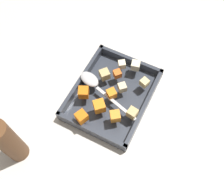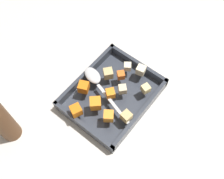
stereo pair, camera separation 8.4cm
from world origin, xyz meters
The scene contains 16 objects.
ground_plane centered at (0.00, 0.00, 0.00)m, with size 4.00×4.00×0.00m, color beige.
baking_dish centered at (0.00, 0.01, 0.01)m, with size 0.30×0.24×0.05m.
carrot_chunk_rim_edge centered at (-0.07, 0.01, 0.06)m, with size 0.03×0.03×0.03m, color orange.
carrot_chunk_near_right centered at (-0.05, 0.08, 0.06)m, with size 0.03×0.03×0.03m, color orange.
carrot_chunk_near_spoon centered at (-0.08, -0.04, 0.06)m, with size 0.03×0.03×0.03m, color orange.
carrot_chunk_heap_side centered at (-0.02, 0.00, 0.06)m, with size 0.03×0.03×0.03m, color orange.
carrot_chunk_corner_ne centered at (0.06, 0.02, 0.06)m, with size 0.02×0.02×0.02m, color orange.
carrot_chunk_center centered at (-0.13, 0.04, 0.06)m, with size 0.03×0.03×0.03m, color orange.
potato_chunk_under_handle centered at (0.04, 0.05, 0.06)m, with size 0.03×0.03×0.03m, color tan.
potato_chunk_heap_top centered at (0.07, -0.08, 0.06)m, with size 0.02×0.02×0.02m, color #E0CC89.
potato_chunk_corner_sw centered at (0.02, -0.02, 0.06)m, with size 0.02×0.02×0.02m, color beige.
potato_chunk_far_left centered at (0.11, -0.02, 0.06)m, with size 0.03×0.03×0.03m, color beige.
potato_chunk_back_center centered at (0.10, 0.02, 0.06)m, with size 0.02×0.02×0.02m, color beige.
potato_chunk_mid_left centered at (-0.05, -0.09, 0.06)m, with size 0.03×0.03×0.03m, color tan.
serving_spoon centered at (-0.01, 0.08, 0.06)m, with size 0.09×0.23×0.02m.
pepper_mill centered at (-0.29, 0.17, 0.10)m, with size 0.06×0.06×0.23m.
Camera 2 is at (-0.32, -0.25, 0.80)m, focal length 42.58 mm.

